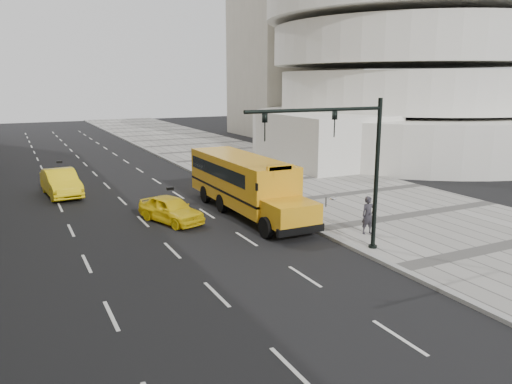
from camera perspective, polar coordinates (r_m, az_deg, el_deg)
name	(u,v)px	position (r m, az deg, el deg)	size (l,w,h in m)	color
ground	(162,219)	(26.53, -10.70, -3.06)	(140.00, 140.00, 0.00)	black
sidewalk_museum	(348,195)	(31.80, 10.53, -0.30)	(12.00, 140.00, 0.15)	gray
curb_museum	(264,205)	(28.65, 0.89, -1.51)	(0.30, 140.00, 0.15)	gray
guggenheim	(381,17)	(56.70, 14.07, 18.85)	(33.20, 42.20, 35.00)	white
school_bus	(243,180)	(27.29, -1.52, 1.41)	(2.96, 11.56, 3.19)	orange
taxi_near	(171,209)	(25.70, -9.71, -1.95)	(1.61, 4.01, 1.37)	yellow
taxi_far	(61,183)	(33.45, -21.39, 0.99)	(1.76, 5.04, 1.66)	yellow
pedestrian	(368,215)	(23.47, 12.71, -2.60)	(0.64, 0.42, 1.76)	#2C2930
traffic_signal	(349,158)	(20.06, 10.64, 3.87)	(6.18, 0.36, 6.40)	black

